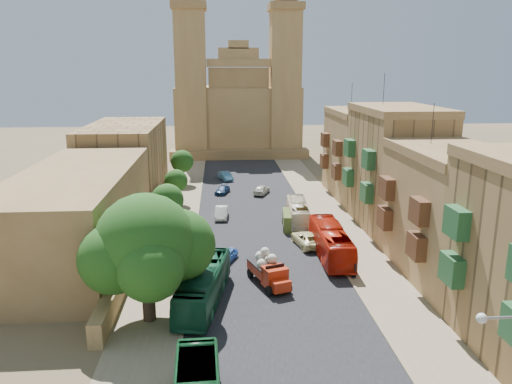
{
  "coord_description": "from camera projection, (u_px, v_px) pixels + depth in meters",
  "views": [
    {
      "loc": [
        -4.22,
        -29.79,
        17.96
      ],
      "look_at": [
        0.0,
        26.0,
        4.0
      ],
      "focal_mm": 35.0,
      "sensor_mm": 36.0,
      "label": 1
    }
  ],
  "objects": [
    {
      "name": "west_wall",
      "position": [
        140.0,
        237.0,
        51.69
      ],
      "size": [
        1.0,
        40.0,
        1.8
      ],
      "primitive_type": "cube",
      "color": "olive",
      "rests_on": "ground"
    },
    {
      "name": "car_white_a",
      "position": [
        221.0,
        213.0,
        61.21
      ],
      "size": [
        1.71,
        4.27,
        1.38
      ],
      "primitive_type": "imported",
      "rotation": [
        0.0,
        0.0,
        -0.06
      ],
      "color": "white",
      "rests_on": "ground"
    },
    {
      "name": "street_tree_a",
      "position": [
        154.0,
        236.0,
        43.47
      ],
      "size": [
        3.56,
        3.56,
        5.48
      ],
      "color": "#3B291D",
      "rests_on": "ground"
    },
    {
      "name": "car_white_b",
      "position": [
        262.0,
        190.0,
        72.75
      ],
      "size": [
        3.01,
        4.33,
        1.37
      ],
      "primitive_type": "imported",
      "rotation": [
        0.0,
        0.0,
        2.76
      ],
      "color": "beige",
      "rests_on": "ground"
    },
    {
      "name": "bus_green_north",
      "position": [
        204.0,
        285.0,
        38.86
      ],
      "size": [
        4.42,
        11.02,
        2.99
      ],
      "primitive_type": "imported",
      "rotation": [
        0.0,
        0.0,
        -0.18
      ],
      "color": "#154E31",
      "rests_on": "ground"
    },
    {
      "name": "car_blue_b",
      "position": [
        225.0,
        176.0,
        81.94
      ],
      "size": [
        2.62,
        4.4,
        1.37
      ],
      "primitive_type": "imported",
      "rotation": [
        0.0,
        0.0,
        0.3
      ],
      "color": "teal",
      "rests_on": "ground"
    },
    {
      "name": "street_tree_b",
      "position": [
        167.0,
        200.0,
        55.06
      ],
      "size": [
        3.64,
        3.64,
        5.6
      ],
      "color": "#3B291D",
      "rests_on": "ground"
    },
    {
      "name": "west_building_low",
      "position": [
        78.0,
        213.0,
        48.56
      ],
      "size": [
        10.0,
        28.0,
        8.4
      ],
      "primitive_type": "cube",
      "color": "brown",
      "rests_on": "ground"
    },
    {
      "name": "pedestrian_c",
      "position": [
        355.0,
        268.0,
        43.66
      ],
      "size": [
        0.58,
        1.14,
        1.87
      ],
      "primitive_type": "imported",
      "rotation": [
        0.0,
        0.0,
        4.6
      ],
      "color": "#39393A",
      "rests_on": "ground"
    },
    {
      "name": "road_surface",
      "position": [
        254.0,
        215.0,
        62.5
      ],
      "size": [
        14.0,
        140.0,
        0.01
      ],
      "primitive_type": "cube",
      "color": "black",
      "rests_on": "ground"
    },
    {
      "name": "kerb_west",
      "position": [
        198.0,
        216.0,
        61.97
      ],
      "size": [
        0.25,
        140.0,
        0.12
      ],
      "primitive_type": "cube",
      "color": "#847256",
      "rests_on": "ground"
    },
    {
      "name": "sidewalk_east",
      "position": [
        328.0,
        214.0,
        63.19
      ],
      "size": [
        5.0,
        140.0,
        0.01
      ],
      "primitive_type": "cube",
      "color": "#847256",
      "rests_on": "ground"
    },
    {
      "name": "street_tree_c",
      "position": [
        176.0,
        181.0,
        66.8
      ],
      "size": [
        3.12,
        3.12,
        4.8
      ],
      "color": "#3B291D",
      "rests_on": "ground"
    },
    {
      "name": "west_building_mid",
      "position": [
        125.0,
        158.0,
        73.52
      ],
      "size": [
        10.0,
        22.0,
        10.0
      ],
      "primitive_type": "cube",
      "color": "olive",
      "rests_on": "ground"
    },
    {
      "name": "car_cream",
      "position": [
        307.0,
        239.0,
        51.72
      ],
      "size": [
        3.23,
        5.46,
        1.42
      ],
      "primitive_type": "imported",
      "rotation": [
        0.0,
        0.0,
        3.32
      ],
      "color": "#F2E7A3",
      "rests_on": "ground"
    },
    {
      "name": "red_truck",
      "position": [
        269.0,
        270.0,
        42.2
      ],
      "size": [
        3.54,
        5.56,
        3.07
      ],
      "color": "#B9280E",
      "rests_on": "ground"
    },
    {
      "name": "street_tree_d",
      "position": [
        182.0,
        161.0,
        78.3
      ],
      "size": [
        3.56,
        3.56,
        5.48
      ],
      "color": "#3B291D",
      "rests_on": "ground"
    },
    {
      "name": "ground",
      "position": [
        285.0,
        343.0,
        33.48
      ],
      "size": [
        260.0,
        260.0,
        0.0
      ],
      "primitive_type": "plane",
      "color": "brown"
    },
    {
      "name": "townhouse_c",
      "position": [
        395.0,
        167.0,
        57.16
      ],
      "size": [
        9.0,
        14.0,
        17.4
      ],
      "color": "olive",
      "rests_on": "ground"
    },
    {
      "name": "townhouse_b",
      "position": [
        449.0,
        212.0,
        43.92
      ],
      "size": [
        9.0,
        14.0,
        14.9
      ],
      "color": "olive",
      "rests_on": "ground"
    },
    {
      "name": "olive_pickup",
      "position": [
        292.0,
        220.0,
        57.36
      ],
      "size": [
        2.38,
        4.65,
        1.86
      ],
      "color": "#475C22",
      "rests_on": "ground"
    },
    {
      "name": "ficus_tree",
      "position": [
        147.0,
        247.0,
        35.3
      ],
      "size": [
        9.5,
        8.74,
        9.5
      ],
      "color": "#3B291D",
      "rests_on": "ground"
    },
    {
      "name": "bus_red_east",
      "position": [
        331.0,
        242.0,
        48.46
      ],
      "size": [
        2.78,
        11.01,
        3.05
      ],
      "primitive_type": "imported",
      "rotation": [
        0.0,
        0.0,
        3.12
      ],
      "color": "red",
      "rests_on": "ground"
    },
    {
      "name": "car_dkblue",
      "position": [
        222.0,
        190.0,
        73.19
      ],
      "size": [
        2.62,
        4.08,
        1.1
      ],
      "primitive_type": "imported",
      "rotation": [
        0.0,
        0.0,
        -0.31
      ],
      "color": "navy",
      "rests_on": "ground"
    },
    {
      "name": "sidewalk_west",
      "position": [
        177.0,
        217.0,
        61.81
      ],
      "size": [
        5.0,
        140.0,
        0.01
      ],
      "primitive_type": "cube",
      "color": "#847256",
      "rests_on": "ground"
    },
    {
      "name": "kerb_east",
      "position": [
        309.0,
        214.0,
        63.0
      ],
      "size": [
        0.25,
        140.0,
        0.12
      ],
      "primitive_type": "cube",
      "color": "#847256",
      "rests_on": "ground"
    },
    {
      "name": "bus_cream_east",
      "position": [
        298.0,
        212.0,
        59.4
      ],
      "size": [
        2.87,
        9.39,
        2.58
      ],
      "primitive_type": "imported",
      "rotation": [
        0.0,
        0.0,
        3.07
      ],
      "color": "#F6E3BE",
      "rests_on": "ground"
    },
    {
      "name": "church",
      "position": [
        238.0,
        108.0,
        107.23
      ],
      "size": [
        28.0,
        22.5,
        36.3
      ],
      "color": "olive",
      "rests_on": "ground"
    },
    {
      "name": "townhouse_d",
      "position": [
        361.0,
        153.0,
        70.88
      ],
      "size": [
        9.0,
        14.0,
        15.9
      ],
      "color": "olive",
      "rests_on": "ground"
    },
    {
      "name": "pedestrian_a",
      "position": [
        344.0,
        251.0,
        47.58
      ],
      "size": [
        0.74,
        0.52,
        1.96
      ],
      "primitive_type": "imported",
      "rotation": [
        0.0,
        0.0,
        3.07
      ],
      "color": "#262526",
      "rests_on": "ground"
    },
    {
      "name": "streetlamp",
      "position": [
        504.0,
        377.0,
        21.17
      ],
      "size": [
        2.11,
        0.44,
        8.22
      ],
      "color": "gray",
      "rests_on": "ground"
    },
    {
      "name": "car_blue_a",
      "position": [
        227.0,
        256.0,
        47.56
      ],
      "size": [
        2.42,
        3.5,
        1.11
      ],
      "primitive_type": "imported",
      "rotation": [
        0.0,
        0.0,
        -0.38
      ],
      "color": "#3971C8",
      "rests_on": "ground"
    }
  ]
}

